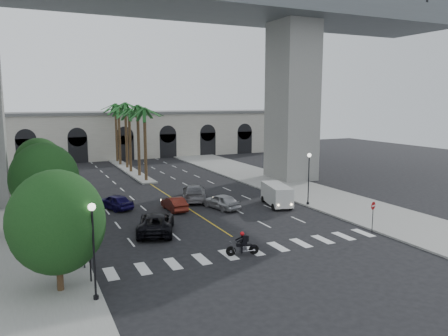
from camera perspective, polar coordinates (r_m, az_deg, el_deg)
ground at (r=32.78m, az=2.65°, el=-9.94°), size 140.00×140.00×0.00m
sidewalk_left at (r=43.80m, az=-24.99°, el=-5.85°), size 8.00×100.00×0.15m
sidewalk_right at (r=52.72m, az=9.65°, el=-2.76°), size 8.00×100.00×0.15m
median at (r=67.89m, az=-12.27°, el=-0.24°), size 2.00×24.00×0.20m
pier_building at (r=84.01m, az=-14.91°, el=4.22°), size 71.00×10.50×8.50m
bridge at (r=53.23m, az=-5.21°, el=17.39°), size 75.00×13.00×26.00m
palm_a at (r=57.38m, az=-10.36°, el=7.23°), size 3.20×3.20×10.30m
palm_b at (r=61.27m, az=-11.22°, el=7.55°), size 3.20×3.20×10.60m
palm_c at (r=65.11m, az=-12.31°, el=7.17°), size 3.20×3.20×10.10m
palm_d at (r=69.08m, az=-12.77°, el=7.85°), size 3.20×3.20×10.90m
palm_e at (r=72.95m, az=-13.62°, el=7.50°), size 3.20×3.20×10.40m
palm_f at (r=76.93m, az=-14.00°, el=7.74°), size 3.20×3.20×10.70m
street_tree_near at (r=25.41m, az=-21.01°, el=-6.62°), size 5.20×5.20×6.89m
street_tree_mid at (r=38.08m, az=-22.38°, el=-1.42°), size 5.44×5.44×7.21m
street_tree_far at (r=49.99m, az=-22.99°, el=0.48°), size 5.04×5.04×6.68m
lamp_post_left_near at (r=23.87m, az=-16.68°, el=-9.39°), size 0.40×0.40×5.35m
lamp_post_left_far at (r=44.24m, az=-20.60°, el=-1.27°), size 0.40×0.40×5.35m
lamp_post_right at (r=44.49m, az=11.01°, el=-0.82°), size 0.40×0.40×5.35m
traffic_signal_near at (r=26.46m, az=-17.19°, el=-9.23°), size 0.25×0.18×3.65m
traffic_signal_far at (r=30.27m, az=-18.22°, el=-7.00°), size 0.25×0.18×3.65m
motorcycle_rider at (r=30.41m, az=2.55°, el=-9.94°), size 2.29×0.74×1.67m
car_a at (r=42.91m, az=-0.33°, el=-4.37°), size 2.76×4.69×1.50m
car_b at (r=42.54m, az=-6.52°, el=-4.65°), size 1.56×4.14×1.35m
car_c at (r=35.72m, az=-8.86°, el=-7.08°), size 4.54×6.45×1.63m
car_d at (r=46.61m, az=-3.93°, el=-3.19°), size 4.30×6.39×1.72m
car_e at (r=44.11m, az=-14.03°, el=-4.29°), size 3.31×4.68×1.48m
cargo_van at (r=44.33m, az=6.91°, el=-3.42°), size 2.98×5.32×2.14m
pedestrian_a at (r=29.18m, az=-18.10°, el=-10.63°), size 0.68×0.49×1.77m
pedestrian_b at (r=36.87m, az=-22.00°, el=-6.91°), size 0.83×0.67×1.60m
do_not_enter_sign at (r=36.72m, az=18.89°, el=-5.28°), size 0.61×0.24×2.61m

